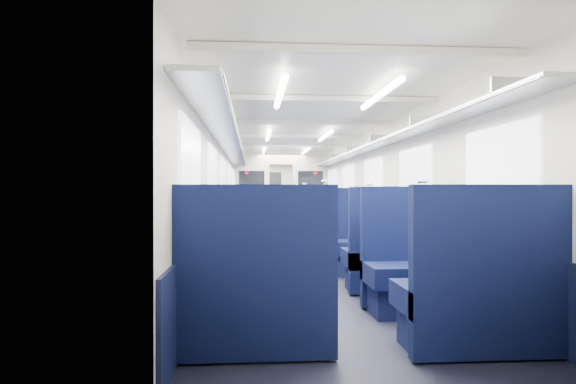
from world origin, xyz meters
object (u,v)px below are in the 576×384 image
Objects in this scene: seat_4 at (254,260)px; seat_7 at (368,246)px; seat_14 at (253,225)px; seat_9 at (351,238)px; seat_17 at (317,222)px; seat_23 at (300,214)px; seat_24 at (253,212)px; seat_3 at (422,272)px; seat_16 at (253,222)px; seat_8 at (254,240)px; seat_18 at (253,219)px; seat_27 at (295,211)px; bulkhead at (281,190)px; seat_6 at (254,247)px; seat_12 at (254,229)px; seat_25 at (297,212)px; seat_19 at (311,219)px; end_door at (272,196)px; seat_5 at (394,259)px; seat_10 at (254,233)px; seat_22 at (253,214)px; seat_26 at (253,211)px; seat_13 at (331,228)px; seat_15 at (323,225)px; seat_2 at (255,276)px; seat_0 at (255,301)px; seat_11 at (341,233)px; seat_1 at (480,300)px.

seat_7 is (1.66, 1.32, 0.00)m from seat_4.
seat_14 is (0.00, 5.79, 0.00)m from seat_4.
seat_9 is 4.47m from seat_17.
seat_23 and seat_24 have the same top height.
seat_24 is (-1.66, 13.50, 0.00)m from seat_3.
seat_16 is (-1.66, 7.86, 0.00)m from seat_3.
seat_23 is (1.66, 8.97, 0.00)m from seat_8.
seat_4 is 1.00× the size of seat_18.
bulkhead is at bearing -99.67° from seat_27.
seat_6 is 5.54m from seat_16.
seat_7 is (0.83, -7.43, -0.84)m from bulkhead.
seat_12 is 7.92m from seat_25.
seat_4 is at bearing -101.43° from seat_19.
end_door is at bearing 84.17° from seat_16.
seat_5 is 1.00× the size of seat_24.
seat_7 is 10.01m from seat_23.
end_door reaches higher than seat_7.
seat_4 is 1.00× the size of seat_9.
seat_10 is at bearing -90.00° from seat_12.
seat_10 is at bearing 109.66° from seat_3.
seat_17 is 5.45m from seat_25.
seat_7 is 1.00× the size of seat_22.
seat_13 is at bearing -79.48° from seat_26.
seat_26 is 1.00× the size of seat_27.
seat_22 is 1.00× the size of seat_23.
seat_16 is at bearing -95.83° from end_door.
seat_4 is 6.00m from seat_15.
seat_17 is (1.66, 8.02, 0.00)m from seat_2.
seat_18 is (0.00, 2.48, 0.00)m from seat_14.
bulkhead reaches higher than seat_18.
seat_24 is (-1.66, 1.21, 0.00)m from seat_23.
seat_25 is at bearing 77.23° from bulkhead.
seat_22 is at bearing 90.00° from seat_14.
seat_10 is 8.87m from seat_25.
seat_19 is (0.83, -0.54, -0.84)m from bulkhead.
seat_8 is at bearing -99.38° from seat_25.
seat_0 is 1.00× the size of seat_11.
seat_1 is 1.00× the size of seat_10.
bulkhead is 2.18× the size of seat_17.
seat_18 is at bearing 90.00° from seat_6.
seat_11 is 3.49m from seat_17.
bulkhead is at bearing 97.55° from seat_9.
seat_17 is at bearing 79.60° from seat_0.
seat_3 is at bearing -90.00° from seat_11.
seat_4 is 1.00× the size of seat_23.
seat_6 is 1.66m from seat_7.
bulkhead is 2.19m from seat_16.
seat_16 is (0.00, 2.24, 0.00)m from seat_12.
seat_7 is at bearing -90.00° from seat_27.
seat_18 is at bearing 90.00° from seat_2.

